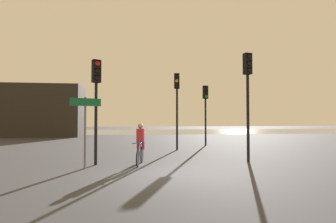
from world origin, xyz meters
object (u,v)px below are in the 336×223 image
object	(u,v)px
traffic_light_near_left	(96,91)
cyclist	(140,144)
traffic_light_center	(177,97)
traffic_light_far_right	(206,104)
traffic_light_near_right	(248,86)
direction_sign_post	(85,122)
distant_building	(35,111)

from	to	relation	value
traffic_light_near_left	cyclist	distance (m)	2.70
traffic_light_center	traffic_light_far_right	bearing A→B (deg)	-120.97
traffic_light_near_right	direction_sign_post	xyz separation A→B (m)	(-6.52, -0.76, -1.49)
traffic_light_far_right	traffic_light_near_left	xyz separation A→B (m)	(-6.33, -7.00, 0.01)
traffic_light_far_right	direction_sign_post	distance (m)	10.28
traffic_light_near_left	traffic_light_far_right	bearing A→B (deg)	-160.12
distant_building	traffic_light_far_right	xyz separation A→B (m)	(15.31, -11.42, 0.18)
traffic_light_near_right	direction_sign_post	world-z (taller)	traffic_light_near_right
traffic_light_near_left	distant_building	bearing A→B (deg)	-92.01
direction_sign_post	cyclist	xyz separation A→B (m)	(2.00, 0.71, -0.88)
traffic_light_near_right	cyclist	size ratio (longest dim) A/B	2.71
distant_building	cyclist	bearing A→B (deg)	-59.92
cyclist	traffic_light_near_right	bearing A→B (deg)	-169.80
distant_building	traffic_light_near_left	bearing A→B (deg)	-64.02
traffic_light_near_right	direction_sign_post	distance (m)	6.73
direction_sign_post	cyclist	size ratio (longest dim) A/B	1.54
traffic_light_near_right	traffic_light_center	distance (m)	5.19
traffic_light_near_right	traffic_light_far_right	bearing A→B (deg)	-103.08
traffic_light_near_left	traffic_light_center	bearing A→B (deg)	-158.56
traffic_light_near_left	cyclist	xyz separation A→B (m)	(1.74, -0.08, -2.07)
traffic_light_near_right	traffic_light_center	xyz separation A→B (m)	(-2.29, 4.66, -0.06)
distant_building	direction_sign_post	distance (m)	21.12
traffic_light_center	traffic_light_near_left	distance (m)	6.10
distant_building	traffic_light_near_left	world-z (taller)	distant_building
distant_building	direction_sign_post	size ratio (longest dim) A/B	3.70
traffic_light_center	traffic_light_near_right	bearing A→B (deg)	130.19
traffic_light_near_left	direction_sign_post	world-z (taller)	traffic_light_near_left
direction_sign_post	traffic_light_far_right	bearing A→B (deg)	-153.25
traffic_light_far_right	direction_sign_post	world-z (taller)	traffic_light_far_right
direction_sign_post	cyclist	distance (m)	2.29
direction_sign_post	traffic_light_near_right	bearing A→B (deg)	163.63
traffic_light_near_right	cyclist	world-z (taller)	traffic_light_near_right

